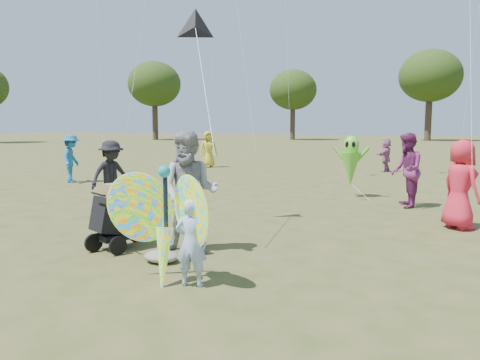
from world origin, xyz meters
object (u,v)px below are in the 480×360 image
(adult_man, at_px, (190,192))
(jogging_stroller, at_px, (120,212))
(child_girl, at_px, (191,243))
(crowd_a, at_px, (460,185))
(crowd_j, at_px, (386,155))
(crowd_b, at_px, (112,175))
(crowd_e, at_px, (406,170))
(butterfly_kite, at_px, (164,224))
(alien_kite, at_px, (351,163))
(crowd_i, at_px, (71,158))
(crowd_g, at_px, (208,149))

(adult_man, distance_m, jogging_stroller, 1.30)
(child_girl, relative_size, adult_man, 0.58)
(crowd_a, height_order, crowd_j, crowd_a)
(crowd_b, bearing_deg, crowd_a, -59.62)
(crowd_b, xyz_separation_m, crowd_e, (6.58, 3.00, 0.09))
(crowd_b, relative_size, butterfly_kite, 0.96)
(child_girl, relative_size, butterfly_kite, 0.65)
(crowd_a, relative_size, alien_kite, 1.01)
(child_girl, bearing_deg, crowd_j, -105.31)
(crowd_a, relative_size, crowd_e, 0.95)
(child_girl, bearing_deg, crowd_e, -119.37)
(crowd_e, bearing_deg, butterfly_kite, -30.55)
(crowd_e, height_order, crowd_j, crowd_e)
(jogging_stroller, height_order, butterfly_kite, butterfly_kite)
(crowd_a, relative_size, crowd_j, 1.21)
(crowd_j, height_order, alien_kite, alien_kite)
(adult_man, xyz_separation_m, crowd_a, (4.06, 3.59, -0.10))
(child_girl, bearing_deg, butterfly_kite, -10.59)
(child_girl, distance_m, crowd_i, 11.89)
(crowd_a, bearing_deg, alien_kite, 0.42)
(crowd_a, bearing_deg, crowd_g, 7.45)
(alien_kite, bearing_deg, crowd_i, -177.62)
(adult_man, bearing_deg, butterfly_kite, -87.80)
(child_girl, xyz_separation_m, crowd_a, (3.30, 4.96, 0.31))
(crowd_j, xyz_separation_m, jogging_stroller, (-2.86, -14.75, -0.11))
(adult_man, bearing_deg, jogging_stroller, 174.33)
(butterfly_kite, xyz_separation_m, alien_kite, (1.02, 8.17, 0.19))
(child_girl, xyz_separation_m, crowd_i, (-9.00, 7.76, 0.28))
(butterfly_kite, relative_size, alien_kite, 1.00)
(alien_kite, bearing_deg, crowd_b, -140.95)
(crowd_a, bearing_deg, butterfly_kite, 104.19)
(child_girl, relative_size, crowd_j, 0.78)
(jogging_stroller, relative_size, butterfly_kite, 0.66)
(crowd_j, height_order, butterfly_kite, butterfly_kite)
(adult_man, distance_m, crowd_e, 6.42)
(crowd_j, distance_m, jogging_stroller, 15.03)
(crowd_b, xyz_separation_m, butterfly_kite, (4.02, -4.08, -0.06))
(crowd_a, height_order, crowd_i, crowd_a)
(crowd_g, bearing_deg, crowd_j, -29.93)
(crowd_i, relative_size, alien_kite, 0.98)
(crowd_b, bearing_deg, crowd_j, -0.05)
(adult_man, height_order, crowd_e, adult_man)
(adult_man, relative_size, crowd_a, 1.12)
(crowd_a, distance_m, crowd_j, 11.26)
(crowd_a, bearing_deg, crowd_b, 57.29)
(crowd_b, height_order, crowd_i, crowd_i)
(crowd_j, bearing_deg, crowd_b, -10.89)
(adult_man, distance_m, butterfly_kite, 1.44)
(jogging_stroller, bearing_deg, crowd_a, 59.82)
(crowd_a, distance_m, crowd_b, 7.75)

